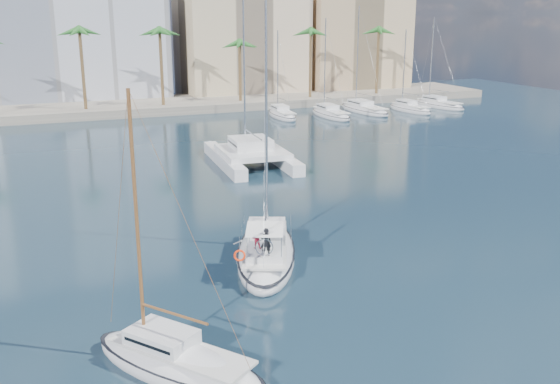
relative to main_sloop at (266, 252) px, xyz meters
name	(u,v)px	position (x,y,z in m)	size (l,w,h in m)	color
ground	(272,255)	(0.64, 0.65, -0.50)	(160.00, 160.00, 0.00)	black
quay	(119,107)	(0.64, 61.65, 0.10)	(120.00, 14.00, 1.20)	gray
building_modern	(20,12)	(-11.36, 73.65, 13.50)	(42.00, 16.00, 28.00)	white
building_beige	(241,37)	(22.64, 70.65, 9.50)	(20.00, 14.00, 20.00)	#C5AC8E
building_tan_right	(352,42)	(42.64, 68.65, 8.50)	(18.00, 12.00, 18.00)	tan
palm_centre	(119,41)	(0.64, 57.65, 9.78)	(3.60, 3.60, 12.30)	brown
palm_right	(340,37)	(34.64, 57.65, 9.78)	(3.60, 3.60, 12.30)	brown
main_sloop	(266,252)	(0.00, 0.00, 0.00)	(7.11, 10.97, 15.59)	silver
small_sloop	(177,363)	(-7.51, -9.63, -0.07)	(7.04, 8.20, 11.90)	silver
catamaran	(251,152)	(7.35, 23.12, 0.67)	(7.31, 13.27, 18.64)	silver
seagull	(242,242)	(-0.80, 1.92, 0.09)	(1.19, 0.51, 0.22)	silver
moored_yacht_a	(282,117)	(20.64, 47.65, -0.50)	(2.72, 9.35, 11.90)	silver
moored_yacht_b	(331,117)	(27.14, 45.65, -0.50)	(3.14, 10.78, 13.72)	silver
moored_yacht_c	(364,112)	(33.64, 47.65, -0.50)	(3.55, 12.21, 15.54)	silver
moored_yacht_d	(410,111)	(40.14, 45.65, -0.50)	(2.72, 9.35, 11.90)	silver
moored_yacht_e	(438,107)	(46.64, 47.65, -0.50)	(3.14, 10.78, 13.72)	silver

